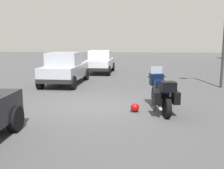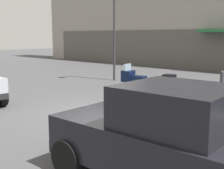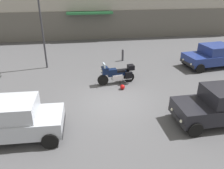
{
  "view_description": "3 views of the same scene",
  "coord_description": "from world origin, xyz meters",
  "px_view_note": "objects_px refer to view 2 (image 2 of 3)",
  "views": [
    {
      "loc": [
        8.71,
        1.19,
        2.25
      ],
      "look_at": [
        -0.24,
        0.47,
        0.71
      ],
      "focal_mm": 41.57,
      "sensor_mm": 36.0,
      "label": 1
    },
    {
      "loc": [
        6.47,
        -6.28,
        2.37
      ],
      "look_at": [
        0.14,
        0.75,
        0.8
      ],
      "focal_mm": 47.34,
      "sensor_mm": 36.0,
      "label": 2
    },
    {
      "loc": [
        -1.61,
        -9.98,
        5.81
      ],
      "look_at": [
        0.02,
        0.75,
        0.6
      ],
      "focal_mm": 36.03,
      "sensor_mm": 36.0,
      "label": 3
    }
  ],
  "objects_px": {
    "motorcycle": "(146,86)",
    "streetlamp_curbside": "(112,24)",
    "bollard_curbside": "(222,81)",
    "car_hatchback_near": "(170,138)",
    "helmet": "(136,104)"
  },
  "relations": [
    {
      "from": "motorcycle",
      "to": "bollard_curbside",
      "type": "relative_size",
      "value": 2.48
    },
    {
      "from": "helmet",
      "to": "streetlamp_curbside",
      "type": "xyz_separation_m",
      "value": [
        -4.63,
        4.02,
        2.83
      ]
    },
    {
      "from": "motorcycle",
      "to": "bollard_curbside",
      "type": "distance_m",
      "value": 4.11
    },
    {
      "from": "helmet",
      "to": "streetlamp_curbside",
      "type": "distance_m",
      "value": 6.75
    },
    {
      "from": "motorcycle",
      "to": "helmet",
      "type": "height_order",
      "value": "motorcycle"
    },
    {
      "from": "helmet",
      "to": "car_hatchback_near",
      "type": "relative_size",
      "value": 0.07
    },
    {
      "from": "motorcycle",
      "to": "car_hatchback_near",
      "type": "height_order",
      "value": "car_hatchback_near"
    },
    {
      "from": "car_hatchback_near",
      "to": "streetlamp_curbside",
      "type": "bearing_deg",
      "value": -44.95
    },
    {
      "from": "helmet",
      "to": "streetlamp_curbside",
      "type": "height_order",
      "value": "streetlamp_curbside"
    },
    {
      "from": "car_hatchback_near",
      "to": "motorcycle",
      "type": "bearing_deg",
      "value": -52.29
    },
    {
      "from": "streetlamp_curbside",
      "to": "bollard_curbside",
      "type": "distance_m",
      "value": 6.15
    },
    {
      "from": "helmet",
      "to": "streetlamp_curbside",
      "type": "bearing_deg",
      "value": 139.06
    },
    {
      "from": "motorcycle",
      "to": "bollard_curbside",
      "type": "bearing_deg",
      "value": -113.16
    },
    {
      "from": "motorcycle",
      "to": "streetlamp_curbside",
      "type": "bearing_deg",
      "value": -42.9
    },
    {
      "from": "car_hatchback_near",
      "to": "streetlamp_curbside",
      "type": "relative_size",
      "value": 0.8
    }
  ]
}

